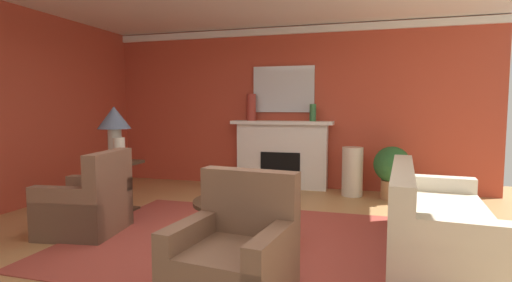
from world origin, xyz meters
TOP-DOWN VIEW (x-y plane):
  - ground_plane at (0.00, 0.00)m, footprint 8.43×8.43m
  - wall_fireplace at (0.00, 3.19)m, footprint 7.09×0.12m
  - crown_moulding at (0.00, 3.11)m, footprint 7.09×0.08m
  - area_rug at (0.17, 0.12)m, footprint 3.62×2.79m
  - fireplace at (0.01, 2.98)m, footprint 1.80×0.35m
  - mantel_mirror at (0.01, 3.10)m, footprint 1.10×0.04m
  - sofa at (2.12, 0.28)m, footprint 1.06×2.16m
  - armchair_near_window at (-1.58, -0.11)m, footprint 0.90×0.90m
  - armchair_facing_fireplace at (0.55, -1.14)m, footprint 0.89×0.89m
  - coffee_table at (0.17, 0.12)m, footprint 1.00×1.00m
  - side_table at (-1.82, 0.76)m, footprint 0.56×0.56m
  - table_lamp at (-1.82, 0.76)m, footprint 0.44×0.44m
  - vase_mantel_right at (0.56, 2.93)m, footprint 0.11×0.11m
  - vase_mantel_left at (-0.54, 2.93)m, footprint 0.17×0.17m
  - vase_on_side_table at (-1.67, 0.64)m, footprint 0.15×0.15m
  - vase_tall_corner at (1.24, 2.68)m, footprint 0.34×0.34m
  - book_red_cover at (0.26, 0.11)m, footprint 0.24×0.16m
  - book_art_folio at (0.00, -0.04)m, footprint 0.20×0.17m
  - potted_plant at (1.84, 2.59)m, footprint 0.56×0.56m

SIDE VIEW (x-z plane):
  - ground_plane at x=0.00m, z-range 0.00..0.00m
  - area_rug at x=0.17m, z-range 0.00..0.01m
  - sofa at x=2.12m, z-range -0.13..0.72m
  - armchair_near_window at x=-1.58m, z-range -0.17..0.78m
  - armchair_facing_fireplace at x=0.55m, z-range -0.17..0.78m
  - coffee_table at x=0.17m, z-range 0.11..0.56m
  - vase_tall_corner at x=1.24m, z-range 0.00..0.79m
  - side_table at x=-1.82m, z-range 0.05..0.75m
  - book_red_cover at x=0.26m, z-range 0.45..0.50m
  - potted_plant at x=1.84m, z-range 0.08..0.91m
  - book_art_folio at x=0.00m, z-range 0.50..0.54m
  - fireplace at x=0.01m, z-range -0.03..1.16m
  - vase_on_side_table at x=-1.67m, z-range 0.70..1.04m
  - table_lamp at x=-1.82m, z-range 0.85..1.60m
  - vase_mantel_right at x=0.56m, z-range 1.20..1.49m
  - wall_fireplace at x=0.00m, z-range 0.00..2.85m
  - vase_mantel_left at x=-0.54m, z-range 1.20..1.67m
  - mantel_mirror at x=0.01m, z-range 1.35..2.16m
  - crown_moulding at x=0.00m, z-range 2.71..2.83m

